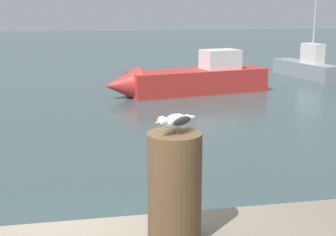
{
  "coord_description": "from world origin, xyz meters",
  "views": [
    {
      "loc": [
        0.25,
        -3.58,
        3.0
      ],
      "look_at": [
        0.9,
        -0.2,
        2.19
      ],
      "focal_mm": 50.5,
      "sensor_mm": 36.0,
      "label": 1
    }
  ],
  "objects_px": {
    "seagull": "(174,121)",
    "boat_grey": "(302,66)",
    "mooring_post": "(174,187)",
    "boat_red": "(185,80)"
  },
  "relations": [
    {
      "from": "seagull",
      "to": "boat_grey",
      "type": "xyz_separation_m",
      "value": [
        9.1,
        16.29,
        -1.78
      ]
    },
    {
      "from": "mooring_post",
      "to": "seagull",
      "type": "bearing_deg",
      "value": -141.55
    },
    {
      "from": "mooring_post",
      "to": "boat_grey",
      "type": "xyz_separation_m",
      "value": [
        9.1,
        16.29,
        -1.29
      ]
    },
    {
      "from": "mooring_post",
      "to": "boat_red",
      "type": "distance_m",
      "value": 13.39
    },
    {
      "from": "seagull",
      "to": "boat_grey",
      "type": "distance_m",
      "value": 18.75
    },
    {
      "from": "mooring_post",
      "to": "boat_red",
      "type": "relative_size",
      "value": 0.13
    },
    {
      "from": "boat_red",
      "to": "mooring_post",
      "type": "bearing_deg",
      "value": -103.21
    },
    {
      "from": "boat_red",
      "to": "boat_grey",
      "type": "bearing_deg",
      "value": 28.66
    },
    {
      "from": "seagull",
      "to": "boat_grey",
      "type": "bearing_deg",
      "value": 60.81
    },
    {
      "from": "boat_grey",
      "to": "boat_red",
      "type": "bearing_deg",
      "value": -151.34
    }
  ]
}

